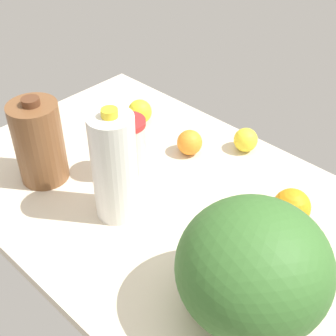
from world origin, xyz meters
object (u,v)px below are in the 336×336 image
(tumbler_cup, at_px, (129,149))
(lemon_beside_bowl, at_px, (140,111))
(chocolate_milk_jug, at_px, (39,142))
(orange_by_jug, at_px, (292,207))
(orange_loose, at_px, (190,142))
(lemon_near_front, at_px, (246,140))
(milk_jug, at_px, (114,167))
(watermelon, at_px, (253,268))

(tumbler_cup, bearing_deg, lemon_beside_bowl, 130.92)
(chocolate_milk_jug, bearing_deg, lemon_beside_bowl, 91.98)
(orange_by_jug, bearing_deg, orange_loose, 173.49)
(orange_loose, bearing_deg, lemon_near_front, 49.30)
(chocolate_milk_jug, xyz_separation_m, milk_jug, (0.24, 0.04, 0.03))
(orange_loose, height_order, orange_by_jug, orange_by_jug)
(tumbler_cup, distance_m, orange_loose, 0.20)
(chocolate_milk_jug, distance_m, orange_loose, 0.41)
(orange_loose, bearing_deg, tumbler_cup, -104.44)
(chocolate_milk_jug, height_order, lemon_near_front, chocolate_milk_jug)
(orange_by_jug, bearing_deg, chocolate_milk_jug, -151.59)
(chocolate_milk_jug, bearing_deg, tumbler_cup, 45.18)
(orange_loose, distance_m, lemon_near_front, 0.16)
(milk_jug, xyz_separation_m, lemon_beside_bowl, (-0.25, 0.32, -0.10))
(watermelon, xyz_separation_m, lemon_beside_bowl, (-0.65, 0.33, -0.09))
(watermelon, distance_m, orange_loose, 0.54)
(tumbler_cup, relative_size, lemon_beside_bowl, 2.33)
(milk_jug, height_order, tumbler_cup, milk_jug)
(watermelon, bearing_deg, orange_by_jug, 105.27)
(milk_jug, xyz_separation_m, orange_loose, (-0.03, 0.30, -0.10))
(chocolate_milk_jug, bearing_deg, orange_by_jug, 28.41)
(chocolate_milk_jug, height_order, tumbler_cup, chocolate_milk_jug)
(orange_loose, relative_size, lemon_beside_bowl, 0.97)
(chocolate_milk_jug, xyz_separation_m, lemon_near_front, (0.31, 0.47, -0.08))
(tumbler_cup, bearing_deg, orange_by_jug, 19.55)
(lemon_beside_bowl, relative_size, lemon_near_front, 1.09)
(milk_jug, height_order, lemon_beside_bowl, milk_jug)
(watermelon, bearing_deg, chocolate_milk_jug, -176.96)
(milk_jug, xyz_separation_m, watermelon, (0.40, -0.01, -0.01))
(lemon_beside_bowl, bearing_deg, orange_loose, -4.22)
(chocolate_milk_jug, relative_size, lemon_near_front, 3.48)
(chocolate_milk_jug, bearing_deg, watermelon, 3.04)
(chocolate_milk_jug, distance_m, lemon_near_front, 0.57)
(milk_jug, relative_size, orange_loose, 4.03)
(orange_loose, xyz_separation_m, lemon_near_front, (0.10, 0.12, -0.00))
(chocolate_milk_jug, relative_size, orange_loose, 3.30)
(chocolate_milk_jug, relative_size, lemon_beside_bowl, 3.20)
(tumbler_cup, bearing_deg, lemon_near_front, 63.52)
(tumbler_cup, bearing_deg, orange_loose, 75.56)
(watermelon, bearing_deg, lemon_beside_bowl, 153.24)
(lemon_near_front, bearing_deg, watermelon, -53.17)
(lemon_beside_bowl, distance_m, orange_by_jug, 0.58)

